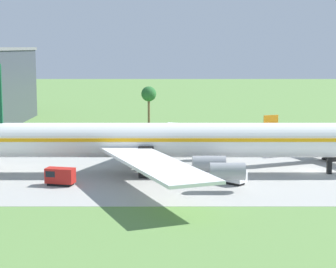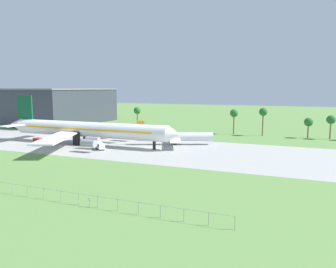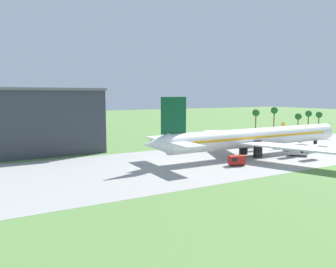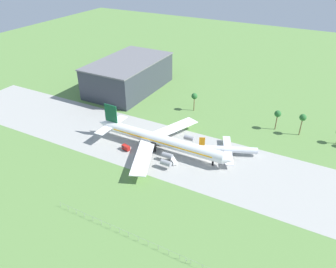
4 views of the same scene
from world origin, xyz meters
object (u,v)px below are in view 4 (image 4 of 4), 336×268
no_stopping_sign (186,261)px  baggage_tug (173,161)px  jet_airliner (160,140)px  regional_aircraft (228,149)px  fuel_truck (126,148)px  terminal_building (129,75)px

no_stopping_sign → baggage_tug: bearing=121.7°
jet_airliner → regional_aircraft: jet_airliner is taller
baggage_tug → fuel_truck: size_ratio=1.16×
baggage_tug → terminal_building: 93.15m
fuel_truck → baggage_tug: bearing=3.1°
terminal_building → fuel_truck: bearing=-57.4°
regional_aircraft → fuel_truck: (-45.72, -20.05, -1.52)m
baggage_tug → terminal_building: bearing=136.6°
jet_airliner → regional_aircraft: bearing=20.5°
regional_aircraft → fuel_truck: 49.95m
fuel_truck → no_stopping_sign: 71.34m
regional_aircraft → baggage_tug: (-19.93, -18.66, -1.76)m
jet_airliner → regional_aircraft: size_ratio=2.77×
regional_aircraft → terminal_building: terminal_building is taller
regional_aircraft → terminal_building: size_ratio=0.44×
regional_aircraft → baggage_tug: bearing=-136.9°
fuel_truck → no_stopping_sign: (54.85, -45.61, -0.37)m
jet_airliner → no_stopping_sign: jet_airliner is taller
jet_airliner → baggage_tug: bearing=-32.5°
jet_airliner → fuel_truck: jet_airliner is taller
fuel_truck → jet_airliner: bearing=29.9°
terminal_building → regional_aircraft: bearing=-27.3°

